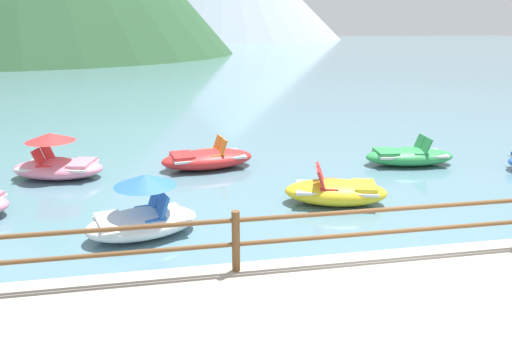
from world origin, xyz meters
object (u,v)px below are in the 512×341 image
object	(u,v)px
pedal_boat_0	(336,191)
pedal_boat_6	(57,163)
pedal_boat_4	(142,215)
pedal_boat_3	(409,156)
pedal_boat_2	(207,159)

from	to	relation	value
pedal_boat_0	pedal_boat_6	xyz separation A→B (m)	(-6.58, 3.25, 0.11)
pedal_boat_0	pedal_boat_4	xyz separation A→B (m)	(-4.27, -0.99, 0.12)
pedal_boat_0	pedal_boat_4	size ratio (longest dim) A/B	1.05
pedal_boat_0	pedal_boat_3	xyz separation A→B (m)	(3.15, 2.69, -0.03)
pedal_boat_0	pedal_boat_2	size ratio (longest dim) A/B	0.92
pedal_boat_0	pedal_boat_4	distance (m)	4.38
pedal_boat_6	pedal_boat_4	bearing A→B (deg)	-61.31
pedal_boat_0	pedal_boat_2	world-z (taller)	pedal_boat_0
pedal_boat_4	pedal_boat_0	bearing A→B (deg)	13.04
pedal_boat_4	pedal_boat_2	bearing A→B (deg)	69.47
pedal_boat_0	pedal_boat_2	xyz separation A→B (m)	(-2.62, 3.41, -0.01)
pedal_boat_0	pedal_boat_2	distance (m)	4.30
pedal_boat_2	pedal_boat_0	bearing A→B (deg)	-52.53
pedal_boat_3	pedal_boat_4	bearing A→B (deg)	-153.66
pedal_boat_3	pedal_boat_0	bearing A→B (deg)	-139.58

